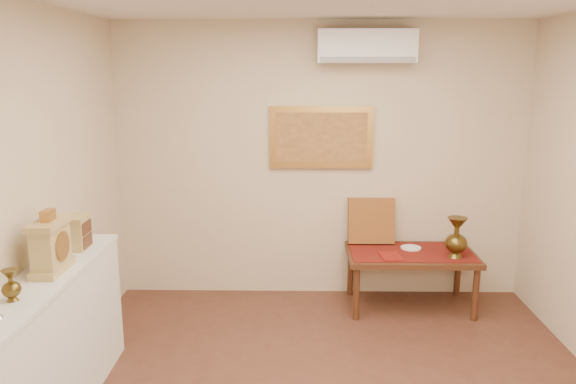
{
  "coord_description": "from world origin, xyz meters",
  "views": [
    {
      "loc": [
        -0.23,
        -3.19,
        2.26
      ],
      "look_at": [
        -0.31,
        1.15,
        1.29
      ],
      "focal_mm": 35.0,
      "sensor_mm": 36.0,
      "label": 1
    }
  ],
  "objects_px": {
    "mantel_clock": "(51,246)",
    "low_table": "(411,259)",
    "display_ledge": "(44,355)",
    "wooden_chest": "(77,232)",
    "brass_urn_tall": "(457,233)"
  },
  "relations": [
    {
      "from": "mantel_clock",
      "to": "low_table",
      "type": "xyz_separation_m",
      "value": [
        2.65,
        1.7,
        -0.67
      ]
    },
    {
      "from": "brass_urn_tall",
      "to": "mantel_clock",
      "type": "xyz_separation_m",
      "value": [
        -3.02,
        -1.55,
        0.37
      ]
    },
    {
      "from": "brass_urn_tall",
      "to": "wooden_chest",
      "type": "bearing_deg",
      "value": -160.38
    },
    {
      "from": "low_table",
      "to": "mantel_clock",
      "type": "bearing_deg",
      "value": -147.29
    },
    {
      "from": "brass_urn_tall",
      "to": "low_table",
      "type": "xyz_separation_m",
      "value": [
        -0.37,
        0.14,
        -0.3
      ]
    },
    {
      "from": "display_ledge",
      "to": "mantel_clock",
      "type": "bearing_deg",
      "value": 80.79
    },
    {
      "from": "brass_urn_tall",
      "to": "wooden_chest",
      "type": "distance_m",
      "value": 3.25
    },
    {
      "from": "brass_urn_tall",
      "to": "mantel_clock",
      "type": "relative_size",
      "value": 1.11
    },
    {
      "from": "brass_urn_tall",
      "to": "display_ledge",
      "type": "height_order",
      "value": "brass_urn_tall"
    },
    {
      "from": "mantel_clock",
      "to": "low_table",
      "type": "relative_size",
      "value": 0.34
    },
    {
      "from": "display_ledge",
      "to": "mantel_clock",
      "type": "xyz_separation_m",
      "value": [
        0.03,
        0.18,
        0.66
      ]
    },
    {
      "from": "mantel_clock",
      "to": "low_table",
      "type": "distance_m",
      "value": 3.22
    },
    {
      "from": "brass_urn_tall",
      "to": "wooden_chest",
      "type": "height_order",
      "value": "wooden_chest"
    },
    {
      "from": "brass_urn_tall",
      "to": "low_table",
      "type": "relative_size",
      "value": 0.38
    },
    {
      "from": "display_ledge",
      "to": "wooden_chest",
      "type": "height_order",
      "value": "wooden_chest"
    }
  ]
}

